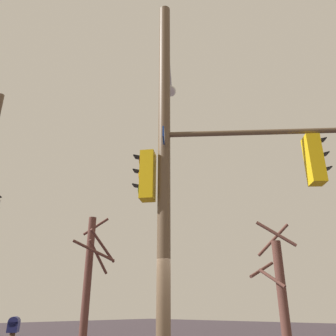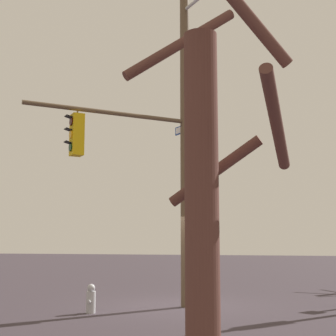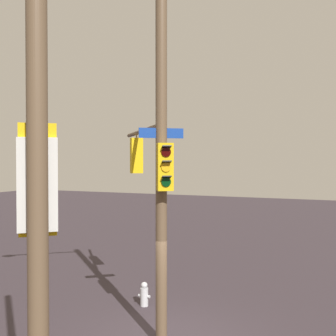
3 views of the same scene
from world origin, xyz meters
The scene contains 4 objects.
ground_plane centered at (0.00, 0.00, 0.00)m, with size 80.00×80.00×0.00m, color #362D33.
main_signal_pole_assembly centered at (-0.55, 0.06, 4.84)m, with size 3.45×5.97×9.07m.
fire_hydrant centered at (-1.71, 2.00, 0.34)m, with size 0.38×0.24×0.73m.
bare_tree_corner centered at (-8.75, -1.84, 2.37)m, with size 2.07×2.05×5.09m.
Camera 2 is at (-14.10, -2.49, 1.93)m, focal length 53.01 mm.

